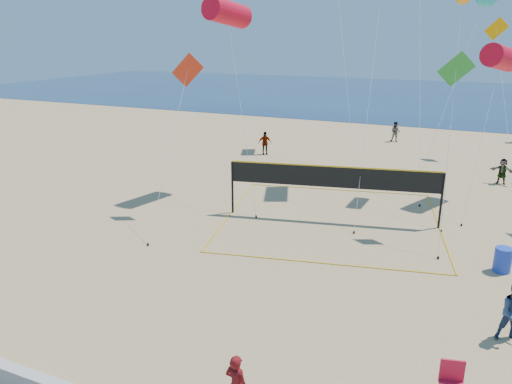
% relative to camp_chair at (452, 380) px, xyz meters
% --- Properties ---
extents(ground, '(120.00, 120.00, 0.00)m').
position_rel_camp_chair_xyz_m(ground, '(-4.01, -0.77, -0.57)').
color(ground, tan).
rests_on(ground, ground).
extents(ocean, '(140.00, 50.00, 0.03)m').
position_rel_camp_chair_xyz_m(ocean, '(-4.01, 61.23, -0.56)').
color(ocean, navy).
rests_on(ocean, ground).
extents(far_person_0, '(1.01, 0.80, 1.61)m').
position_rel_camp_chair_xyz_m(far_person_0, '(-13.57, 20.98, 0.23)').
color(far_person_0, gray).
rests_on(far_person_0, ground).
extents(far_person_1, '(1.40, 0.72, 1.45)m').
position_rel_camp_chair_xyz_m(far_person_1, '(1.43, 19.79, 0.15)').
color(far_person_1, gray).
rests_on(far_person_1, ground).
extents(far_person_3, '(0.76, 0.59, 1.56)m').
position_rel_camp_chair_xyz_m(far_person_3, '(-5.93, 29.13, 0.21)').
color(far_person_3, gray).
rests_on(far_person_3, ground).
extents(camp_chair, '(0.65, 0.76, 1.12)m').
position_rel_camp_chair_xyz_m(camp_chair, '(0.00, 0.00, 0.00)').
color(camp_chair, red).
rests_on(camp_chair, ground).
extents(trash_barrel, '(0.68, 0.68, 0.90)m').
position_rel_camp_chair_xyz_m(trash_barrel, '(1.23, 7.75, -0.12)').
color(trash_barrel, '#1D3CBC').
rests_on(trash_barrel, ground).
extents(volleyball_net, '(11.18, 11.06, 2.53)m').
position_rel_camp_chair_xyz_m(volleyball_net, '(-5.72, 10.31, 1.17)').
color(volleyball_net, black).
rests_on(volleyball_net, ground).
extents(kite_0, '(3.83, 4.72, 9.80)m').
position_rel_camp_chair_xyz_m(kite_0, '(-11.95, 12.42, 8.48)').
color(kite_0, red).
rests_on(kite_0, ground).
extents(kite_3, '(1.52, 4.58, 7.31)m').
position_rel_camp_chair_xyz_m(kite_3, '(-12.12, 8.65, 5.61)').
color(kite_3, red).
rests_on(kite_3, ground).
extents(kite_4, '(1.40, 3.10, 7.47)m').
position_rel_camp_chair_xyz_m(kite_4, '(-1.18, 10.68, 5.77)').
color(kite_4, green).
rests_on(kite_4, ground).
extents(kite_9, '(2.66, 6.98, 9.13)m').
position_rel_camp_chair_xyz_m(kite_9, '(0.33, 26.39, 7.24)').
color(kite_9, '#E89C02').
rests_on(kite_9, ground).
extents(kite_10, '(1.99, 6.26, 7.71)m').
position_rel_camp_chair_xyz_m(kite_10, '(0.47, 16.68, 6.41)').
color(kite_10, red).
rests_on(kite_10, ground).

